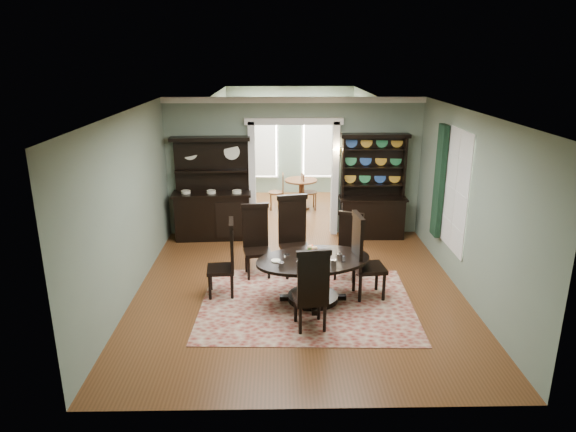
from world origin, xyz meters
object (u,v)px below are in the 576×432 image
at_px(sideboard, 212,204).
at_px(welsh_dresser, 372,200).
at_px(parlor_table, 301,190).
at_px(dining_table, 313,272).

xyz_separation_m(sideboard, welsh_dresser, (3.46, 0.01, 0.05)).
bearing_deg(parlor_table, sideboard, -133.17).
distance_m(dining_table, sideboard, 3.65).
bearing_deg(welsh_dresser, parlor_table, 124.71).
bearing_deg(sideboard, welsh_dresser, -2.76).
distance_m(sideboard, parlor_table, 2.94).
height_order(welsh_dresser, parlor_table, welsh_dresser).
relative_size(dining_table, parlor_table, 2.51).
distance_m(dining_table, welsh_dresser, 3.42).
xyz_separation_m(dining_table, parlor_table, (0.03, 5.20, -0.01)).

